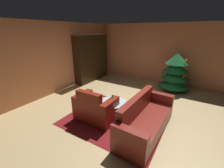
% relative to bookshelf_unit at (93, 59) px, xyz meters
% --- Properties ---
extents(ground_plane, '(8.02, 8.02, 0.00)m').
position_rel_bookshelf_unit_xyz_m(ground_plane, '(2.59, -2.08, -0.98)').
color(ground_plane, tan).
extents(wall_back, '(5.79, 0.06, 2.53)m').
position_rel_bookshelf_unit_xyz_m(wall_back, '(2.59, 1.29, 0.29)').
color(wall_back, '#D68051').
rests_on(wall_back, ground).
extents(wall_left, '(0.06, 6.80, 2.53)m').
position_rel_bookshelf_unit_xyz_m(wall_left, '(-0.27, -2.08, 0.29)').
color(wall_left, '#D68051').
rests_on(wall_left, ground).
extents(area_rug, '(2.47, 2.10, 0.01)m').
position_rel_bookshelf_unit_xyz_m(area_rug, '(2.60, -2.38, -0.97)').
color(area_rug, maroon).
rests_on(area_rug, ground).
extents(bookshelf_unit, '(0.39, 1.92, 2.05)m').
position_rel_bookshelf_unit_xyz_m(bookshelf_unit, '(0.00, 0.00, 0.00)').
color(bookshelf_unit, black).
rests_on(bookshelf_unit, ground).
extents(armchair_red, '(1.05, 0.67, 0.88)m').
position_rel_bookshelf_unit_xyz_m(armchair_red, '(2.16, -2.69, -0.66)').
color(armchair_red, maroon).
rests_on(armchair_red, ground).
extents(couch_red, '(0.76, 2.01, 0.83)m').
position_rel_bookshelf_unit_xyz_m(couch_red, '(3.42, -2.43, -0.69)').
color(couch_red, maroon).
rests_on(couch_red, ground).
extents(coffee_table, '(0.72, 0.72, 0.44)m').
position_rel_bookshelf_unit_xyz_m(coffee_table, '(2.46, -2.31, -0.57)').
color(coffee_table, black).
rests_on(coffee_table, ground).
extents(book_stack_on_table, '(0.22, 0.17, 0.06)m').
position_rel_bookshelf_unit_xyz_m(book_stack_on_table, '(2.48, -2.25, -0.50)').
color(book_stack_on_table, '#4C7D52').
rests_on(book_stack_on_table, coffee_table).
extents(bottle_on_table, '(0.08, 0.08, 0.29)m').
position_rel_bookshelf_unit_xyz_m(bottle_on_table, '(2.56, -2.49, -0.42)').
color(bottle_on_table, '#166026').
rests_on(bottle_on_table, coffee_table).
extents(decorated_tree, '(1.13, 1.13, 1.44)m').
position_rel_bookshelf_unit_xyz_m(decorated_tree, '(3.50, 0.53, -0.25)').
color(decorated_tree, brown).
rests_on(decorated_tree, ground).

